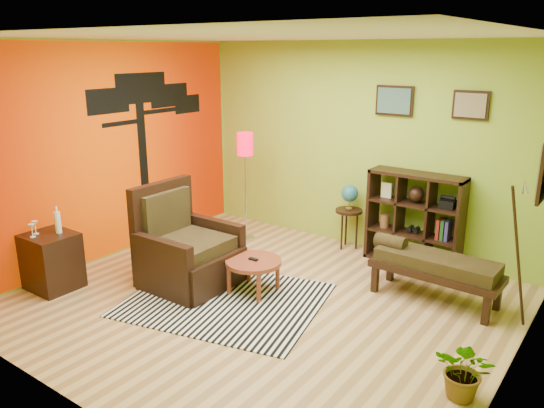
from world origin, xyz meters
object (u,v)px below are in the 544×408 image
Objects in this scene: coffee_table at (253,264)px; side_cabinet at (52,261)px; bench at (433,265)px; floor_lamp at (245,154)px; cube_shelf at (415,219)px; armchair at (186,254)px; potted_plant at (465,377)px; globe_table at (349,201)px.

side_cabinet is (-1.96, -1.27, -0.00)m from coffee_table.
side_cabinet is 4.32m from bench.
floor_lamp is 1.30× the size of cube_shelf.
bench is at bearing 30.47° from coffee_table.
cube_shelf is at bearing 45.29° from side_cabinet.
armchair is (-0.81, -0.26, 0.02)m from coffee_table.
floor_lamp is (-1.17, 1.33, 0.93)m from coffee_table.
side_cabinet is at bearing -170.82° from potted_plant.
coffee_table is 2.34m from side_cabinet.
bench is (3.67, 2.27, 0.08)m from side_cabinet.
armchair reaches higher than globe_table.
side_cabinet is 0.62× the size of floor_lamp.
globe_table is 1.77m from bench.
cube_shelf reaches higher than globe_table.
armchair is 1.22× the size of side_cabinet.
coffee_table is 0.44× the size of bench.
bench is at bearing -30.50° from globe_table.
floor_lamp is 2.48m from cube_shelf.
cube_shelf is at bearing 47.53° from armchair.
potted_plant is at bearing -26.83° from floor_lamp.
globe_table is 0.63× the size of bench.
armchair reaches higher than bench.
coffee_table is 1.98m from bench.
armchair is at bearing -132.47° from cube_shelf.
coffee_table is at bearing -149.53° from bench.
floor_lamp is at bearing -157.95° from globe_table.
floor_lamp is at bearing 153.17° from potted_plant.
floor_lamp reaches higher than globe_table.
floor_lamp is at bearing 102.90° from armchair.
coffee_table is 0.85m from armchair.
side_cabinet is 3.85m from globe_table.
armchair is 0.76× the size of floor_lamp.
side_cabinet is at bearing -148.20° from bench.
side_cabinet is (-1.16, -1.01, -0.03)m from armchair.
potted_plant is (4.50, 0.73, -0.14)m from side_cabinet.
cube_shelf is 2.82m from potted_plant.
potted_plant is (3.34, -0.28, -0.16)m from armchair.
potted_plant is at bearing -61.69° from bench.
floor_lamp is 4.29m from potted_plant.
coffee_table is at bearing -121.58° from cube_shelf.
side_cabinet is at bearing -134.71° from cube_shelf.
armchair reaches higher than side_cabinet.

